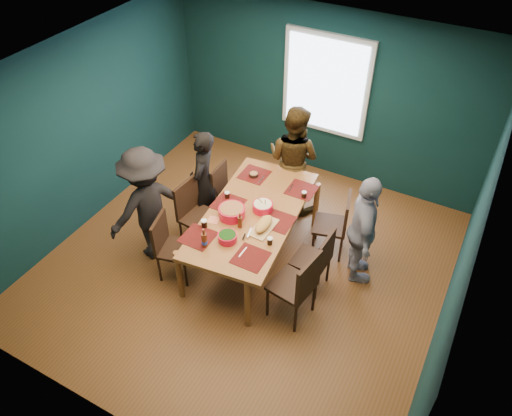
# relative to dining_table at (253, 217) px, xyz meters

# --- Properties ---
(room) EXTENTS (5.01, 5.01, 2.71)m
(room) POSITION_rel_dining_table_xyz_m (-0.02, 0.12, 0.62)
(room) COLOR brown
(room) RESTS_ON ground
(dining_table) EXTENTS (1.31, 2.28, 0.83)m
(dining_table) POSITION_rel_dining_table_xyz_m (0.00, 0.00, 0.00)
(dining_table) COLOR #9D672F
(dining_table) RESTS_ON floor
(chair_left_far) EXTENTS (0.42, 0.42, 0.91)m
(chair_left_far) POSITION_rel_dining_table_xyz_m (-0.74, 0.55, -0.22)
(chair_left_far) COLOR black
(chair_left_far) RESTS_ON floor
(chair_left_mid) EXTENTS (0.49, 0.49, 1.00)m
(chair_left_mid) POSITION_rel_dining_table_xyz_m (-0.86, -0.09, -0.16)
(chair_left_mid) COLOR black
(chair_left_mid) RESTS_ON floor
(chair_left_near) EXTENTS (0.50, 0.50, 0.92)m
(chair_left_near) POSITION_rel_dining_table_xyz_m (-0.81, -0.73, -0.21)
(chair_left_near) COLOR black
(chair_left_near) RESTS_ON floor
(chair_right_far) EXTENTS (0.53, 0.53, 0.96)m
(chair_right_far) POSITION_rel_dining_table_xyz_m (0.92, 0.65, -0.19)
(chair_right_far) COLOR black
(chair_right_far) RESTS_ON floor
(chair_right_mid) EXTENTS (0.44, 0.44, 0.93)m
(chair_right_mid) POSITION_rel_dining_table_xyz_m (0.95, -0.08, -0.21)
(chair_right_mid) COLOR black
(chair_right_mid) RESTS_ON floor
(chair_right_near) EXTENTS (0.53, 0.53, 1.03)m
(chair_right_near) POSITION_rel_dining_table_xyz_m (0.94, -0.61, -0.15)
(chair_right_near) COLOR black
(chair_right_near) RESTS_ON floor
(person_far_left) EXTENTS (0.50, 0.63, 1.53)m
(person_far_left) POSITION_rel_dining_table_xyz_m (-0.95, 0.32, 0.01)
(person_far_left) COLOR black
(person_far_left) RESTS_ON floor
(person_back) EXTENTS (0.88, 0.72, 1.67)m
(person_back) POSITION_rel_dining_table_xyz_m (-0.04, 1.30, 0.09)
(person_back) COLOR black
(person_back) RESTS_ON floor
(person_right) EXTENTS (0.72, 0.99, 1.57)m
(person_right) POSITION_rel_dining_table_xyz_m (1.33, 0.37, 0.04)
(person_right) COLOR white
(person_right) RESTS_ON floor
(person_near_left) EXTENTS (1.00, 1.24, 1.67)m
(person_near_left) POSITION_rel_dining_table_xyz_m (-1.25, -0.53, 0.09)
(person_near_left) COLOR black
(person_near_left) RESTS_ON floor
(bowl_salad) EXTENTS (0.33, 0.33, 0.14)m
(bowl_salad) POSITION_rel_dining_table_xyz_m (-0.19, -0.19, 0.15)
(bowl_salad) COLOR red
(bowl_salad) RESTS_ON dining_table
(bowl_dumpling) EXTENTS (0.26, 0.26, 0.24)m
(bowl_dumpling) POSITION_rel_dining_table_xyz_m (0.09, 0.10, 0.14)
(bowl_dumpling) COLOR red
(bowl_dumpling) RESTS_ON dining_table
(bowl_herbs) EXTENTS (0.23, 0.23, 0.10)m
(bowl_herbs) POSITION_rel_dining_table_xyz_m (-0.02, -0.59, 0.13)
(bowl_herbs) COLOR red
(bowl_herbs) RESTS_ON dining_table
(cutting_board) EXTENTS (0.26, 0.53, 0.12)m
(cutting_board) POSITION_rel_dining_table_xyz_m (0.26, -0.19, 0.13)
(cutting_board) COLOR tan
(cutting_board) RESTS_ON dining_table
(small_bowl) EXTENTS (0.13, 0.13, 0.05)m
(small_bowl) POSITION_rel_dining_table_xyz_m (-0.35, 0.67, 0.11)
(small_bowl) COLOR black
(small_bowl) RESTS_ON dining_table
(beer_bottle_a) EXTENTS (0.07, 0.07, 0.27)m
(beer_bottle_a) POSITION_rel_dining_table_xyz_m (-0.21, -0.79, 0.17)
(beer_bottle_a) COLOR #4C1D0D
(beer_bottle_a) RESTS_ON dining_table
(beer_bottle_b) EXTENTS (0.06, 0.06, 0.22)m
(beer_bottle_b) POSITION_rel_dining_table_xyz_m (-0.00, -0.31, 0.16)
(beer_bottle_b) COLOR #4C1D0D
(beer_bottle_b) RESTS_ON dining_table
(cola_glass_a) EXTENTS (0.08, 0.08, 0.10)m
(cola_glass_a) POSITION_rel_dining_table_xyz_m (-0.39, -0.52, 0.14)
(cola_glass_a) COLOR black
(cola_glass_a) RESTS_ON dining_table
(cola_glass_b) EXTENTS (0.07, 0.07, 0.10)m
(cola_glass_b) POSITION_rel_dining_table_xyz_m (0.45, -0.40, 0.13)
(cola_glass_b) COLOR black
(cola_glass_b) RESTS_ON dining_table
(cola_glass_c) EXTENTS (0.07, 0.07, 0.09)m
(cola_glass_c) POSITION_rel_dining_table_xyz_m (0.45, 0.58, 0.13)
(cola_glass_c) COLOR black
(cola_glass_c) RESTS_ON dining_table
(cola_glass_d) EXTENTS (0.07, 0.07, 0.09)m
(cola_glass_d) POSITION_rel_dining_table_xyz_m (-0.43, 0.10, 0.13)
(cola_glass_d) COLOR black
(cola_glass_d) RESTS_ON dining_table
(napkin_a) EXTENTS (0.17, 0.17, 0.00)m
(napkin_a) POSITION_rel_dining_table_xyz_m (0.32, 0.03, 0.08)
(napkin_a) COLOR #DF7C5E
(napkin_a) RESTS_ON dining_table
(napkin_b) EXTENTS (0.16, 0.16, 0.00)m
(napkin_b) POSITION_rel_dining_table_xyz_m (-0.36, -0.36, 0.08)
(napkin_b) COLOR #DF7C5E
(napkin_b) RESTS_ON dining_table
(napkin_c) EXTENTS (0.15, 0.15, 0.00)m
(napkin_c) POSITION_rel_dining_table_xyz_m (0.30, -0.65, 0.08)
(napkin_c) COLOR #DF7C5E
(napkin_c) RESTS_ON dining_table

